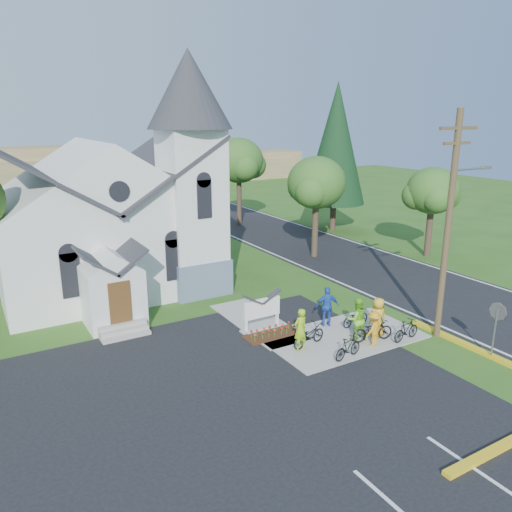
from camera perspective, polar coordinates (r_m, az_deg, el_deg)
ground at (r=22.02m, az=7.78°, el=-10.53°), size 120.00×120.00×0.00m
parking_lot at (r=17.37m, az=-7.25°, el=-18.30°), size 20.00×16.00×0.02m
road at (r=38.97m, az=5.77°, el=1.33°), size 8.00×90.00×0.02m
sidewalk at (r=23.23m, az=9.96°, el=-9.10°), size 7.00×4.00×0.05m
church at (r=29.02m, az=-16.37°, el=6.33°), size 12.35×12.00×13.00m
church_sign at (r=23.36m, az=0.67°, el=-6.02°), size 2.20×0.40×1.70m
flower_bed at (r=23.05m, az=1.83°, el=-9.02°), size 2.60×1.10×0.07m
utility_pole at (r=22.97m, az=21.27°, el=3.91°), size 3.45×0.28×10.00m
stop_sign at (r=22.52m, az=25.82°, el=-6.48°), size 0.11×0.76×2.48m
tree_road_near at (r=34.73m, az=6.93°, el=8.26°), size 4.00×4.00×7.05m
tree_road_mid at (r=44.98m, az=-1.98°, el=10.80°), size 4.40×4.40×7.80m
tree_road_far at (r=36.77m, az=19.55°, el=6.98°), size 3.60×3.60×6.30m
conifer at (r=43.25m, az=9.12°, el=12.55°), size 5.20×5.20×12.40m
distant_hills at (r=73.77m, az=-18.26°, el=9.18°), size 61.00×10.00×5.60m
cyclist_0 at (r=21.39m, az=5.08°, el=-8.35°), size 0.73×0.53×1.86m
bike_0 at (r=21.96m, az=6.06°, el=-9.00°), size 1.93×0.99×0.96m
cyclist_1 at (r=22.64m, az=11.44°, el=-7.07°), size 1.14×1.00×1.96m
bike_1 at (r=21.14m, az=10.47°, el=-10.28°), size 1.59×0.70×0.92m
cyclist_2 at (r=23.86m, az=8.14°, el=-5.73°), size 1.23×0.83×1.94m
bike_2 at (r=24.28m, az=11.30°, el=-6.92°), size 1.59×0.63×0.82m
cyclist_3 at (r=22.34m, az=13.30°, el=-8.08°), size 1.12×0.83×1.55m
bike_3 at (r=23.31m, az=16.81°, el=-8.11°), size 1.63×0.60×0.96m
cyclist_4 at (r=23.20m, az=13.77°, el=-6.82°), size 0.94×0.66×1.84m
bike_4 at (r=22.86m, az=13.17°, el=-8.26°), size 2.02×1.10×1.01m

